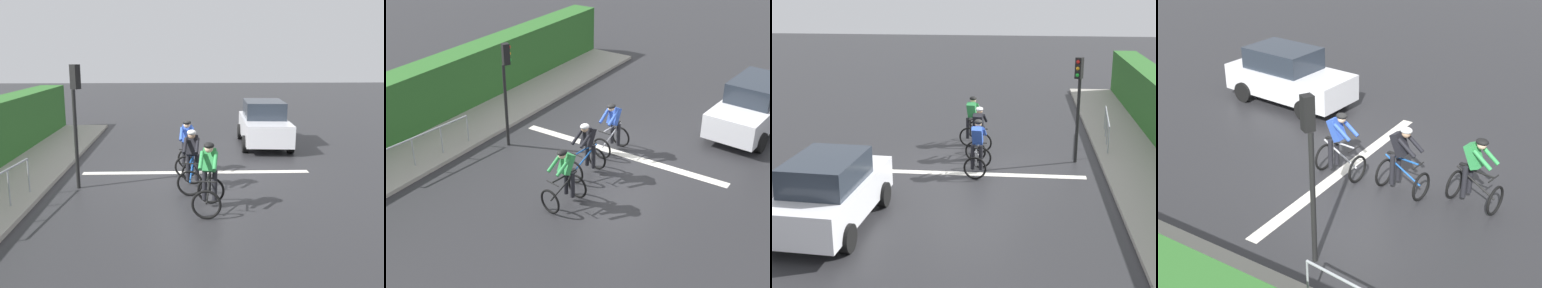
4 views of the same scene
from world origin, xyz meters
TOP-DOWN VIEW (x-y plane):
  - ground_plane at (0.00, 0.00)m, footprint 80.00×80.00m
  - sidewalk_kerb at (5.46, 2.00)m, footprint 2.80×21.36m
  - stone_wall_low at (6.36, 2.00)m, footprint 0.44×21.36m
  - hedge_wall at (6.66, 2.00)m, footprint 1.10×21.36m
  - road_marking_stop_line at (0.00, -0.34)m, footprint 7.00×0.30m
  - cyclist_lead at (-0.15, 2.92)m, footprint 0.86×1.18m
  - cyclist_second at (0.19, 1.32)m, footprint 0.82×1.16m
  - cyclist_mid at (0.28, -0.31)m, footprint 0.77×1.14m
  - car_white at (-2.86, -4.26)m, footprint 2.11×4.21m
  - traffic_light_near_crossing at (3.27, 1.05)m, footprint 0.27×0.29m
  - pedestrian_railing_kerbside at (4.56, 3.30)m, footprint 0.37×3.12m

SIDE VIEW (x-z plane):
  - ground_plane at x=0.00m, z-range 0.00..0.00m
  - road_marking_stop_line at x=0.00m, z-range 0.00..0.01m
  - sidewalk_kerb at x=5.46m, z-range 0.00..0.12m
  - stone_wall_low at x=6.36m, z-range 0.00..0.64m
  - pedestrian_railing_kerbside at x=4.56m, z-range 0.26..1.29m
  - cyclist_lead at x=-0.15m, z-range -0.03..1.63m
  - cyclist_second at x=0.19m, z-range -0.03..1.63m
  - cyclist_mid at x=0.28m, z-range -0.03..1.63m
  - car_white at x=-2.86m, z-range -0.01..1.75m
  - hedge_wall at x=6.66m, z-range 0.00..2.09m
  - traffic_light_near_crossing at x=3.27m, z-range 0.55..3.89m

